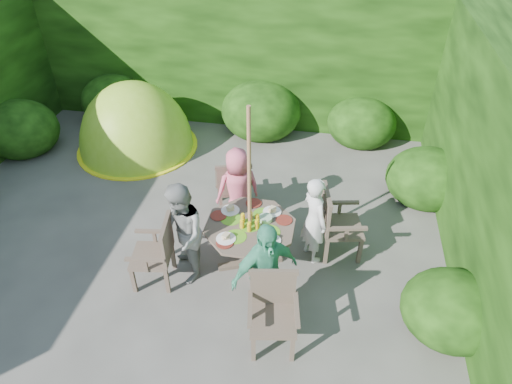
% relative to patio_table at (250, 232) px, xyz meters
% --- Properties ---
extents(ground, '(60.00, 60.00, 0.00)m').
position_rel_patio_table_xyz_m(ground, '(-1.06, 0.03, -0.55)').
color(ground, '#4E4B45').
rests_on(ground, ground).
extents(hedge_enclosure, '(9.00, 9.00, 2.50)m').
position_rel_patio_table_xyz_m(hedge_enclosure, '(-1.06, 1.37, 0.70)').
color(hedge_enclosure, black).
rests_on(hedge_enclosure, ground).
extents(patio_table, '(1.47, 1.47, 0.78)m').
position_rel_patio_table_xyz_m(patio_table, '(0.00, 0.00, 0.00)').
color(patio_table, '#44372C').
rests_on(patio_table, ground).
extents(parasol_pole, '(0.06, 0.06, 2.20)m').
position_rel_patio_table_xyz_m(parasol_pole, '(-0.00, -0.00, 0.55)').
color(parasol_pole, '#91613A').
rests_on(parasol_pole, ground).
extents(garden_chair_right, '(0.58, 0.63, 0.91)m').
position_rel_patio_table_xyz_m(garden_chair_right, '(1.01, 0.43, -0.06)').
color(garden_chair_right, '#44372C').
rests_on(garden_chair_right, ground).
extents(garden_chair_left, '(0.53, 0.57, 0.85)m').
position_rel_patio_table_xyz_m(garden_chair_left, '(-1.02, -0.44, -0.09)').
color(garden_chair_left, '#44372C').
rests_on(garden_chair_left, ground).
extents(garden_chair_back, '(0.61, 0.57, 0.84)m').
position_rel_patio_table_xyz_m(garden_chair_back, '(-0.43, 1.02, -0.10)').
color(garden_chair_back, '#44372C').
rests_on(garden_chair_back, ground).
extents(garden_chair_front, '(0.58, 0.53, 0.85)m').
position_rel_patio_table_xyz_m(garden_chair_front, '(0.43, -1.02, -0.10)').
color(garden_chair_front, '#44372C').
rests_on(garden_chair_front, ground).
extents(child_right, '(0.49, 0.52, 1.20)m').
position_rel_patio_table_xyz_m(child_right, '(0.74, 0.30, 0.05)').
color(child_right, silver).
rests_on(child_right, ground).
extents(child_left, '(0.74, 0.80, 1.32)m').
position_rel_patio_table_xyz_m(child_left, '(-0.74, -0.31, 0.11)').
color(child_left, gray).
rests_on(child_left, ground).
extents(child_back, '(0.70, 0.61, 1.21)m').
position_rel_patio_table_xyz_m(child_back, '(-0.31, 0.74, 0.05)').
color(child_back, '#DC5A74').
rests_on(child_back, ground).
extents(child_front, '(0.80, 0.73, 1.32)m').
position_rel_patio_table_xyz_m(child_front, '(0.30, -0.74, 0.11)').
color(child_front, '#49AB82').
rests_on(child_front, ground).
extents(dome_tent, '(2.38, 2.38, 2.37)m').
position_rel_patio_table_xyz_m(dome_tent, '(-2.50, 2.42, -0.55)').
color(dome_tent, '#93C926').
rests_on(dome_tent, ground).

